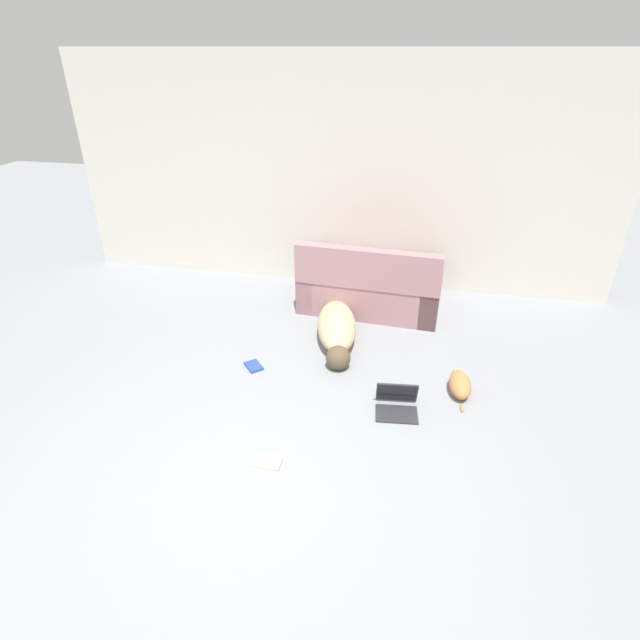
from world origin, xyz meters
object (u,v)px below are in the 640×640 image
Objects in this scene: dog at (337,328)px; laptop_open at (397,401)px; couch at (371,287)px; cat at (460,384)px; book_cream at (267,462)px; book_blue at (254,366)px.

laptop_open is (0.70, -1.03, -0.07)m from dog.
couch is 1.82m from cat.
book_cream is (-0.21, -1.87, -0.14)m from dog.
cat is at bearing 127.10° from couch.
laptop_open is 1.25m from book_cream.
dog is at bearing 42.71° from book_blue.
cat reaches higher than book_blue.
dog is at bearing 83.48° from book_cream.
book_cream is (-0.92, -0.85, -0.06)m from laptop_open.
couch is 2.78m from book_cream.
cat is 1.97m from book_blue.
couch reaches higher than laptop_open.
book_cream is (-0.47, -2.73, -0.26)m from couch.
couch is at bearing 151.76° from dog.
book_blue is at bearing 86.46° from cat.
couch reaches higher than book_blue.
book_blue is (-1.42, 0.37, -0.06)m from laptop_open.
cat is (1.25, -0.67, -0.07)m from dog.
dog reaches higher than cat.
cat is at bearing 39.55° from book_cream.
dog is at bearing 118.51° from laptop_open.
couch reaches higher than cat.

